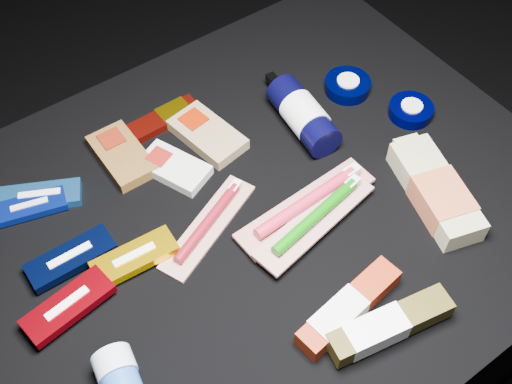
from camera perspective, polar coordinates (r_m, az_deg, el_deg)
ground at (r=1.35m, az=-0.27°, el=-11.32°), size 3.00×3.00×0.00m
cloth_table at (r=1.17m, az=-0.31°, el=-7.11°), size 0.98×0.78×0.40m
luna_bar_0 at (r=1.06m, az=-18.61°, el=-0.36°), size 0.13×0.10×0.02m
luna_bar_1 at (r=1.05m, az=-19.42°, el=-1.24°), size 0.12×0.07×0.01m
luna_bar_2 at (r=0.98m, az=-16.12°, el=-5.66°), size 0.13×0.05×0.02m
luna_bar_3 at (r=0.95m, az=-10.72°, el=-5.72°), size 0.13×0.06×0.02m
luna_bar_4 at (r=0.93m, az=-16.35°, el=-9.68°), size 0.13×0.07×0.02m
clif_bar_0 at (r=1.08m, az=-11.95°, el=3.37°), size 0.07×0.13×0.02m
clif_bar_1 at (r=1.05m, az=-7.50°, el=2.25°), size 0.10×0.13×0.02m
clif_bar_2 at (r=1.09m, az=-4.53°, el=5.28°), size 0.09×0.14×0.02m
power_bar at (r=1.13m, az=-7.89°, el=6.62°), size 0.13×0.04×0.02m
lotion_bottle at (r=1.09m, az=4.22°, el=6.83°), size 0.08×0.20×0.06m
cream_tin_upper at (r=1.18m, az=8.14°, el=9.36°), size 0.08×0.08×0.03m
cream_tin_lower at (r=1.16m, az=13.59°, el=7.08°), size 0.08×0.08×0.02m
bodywash_bottle at (r=1.04m, az=15.73°, el=-0.02°), size 0.12×0.21×0.04m
toothbrush_pack_0 at (r=0.98m, az=-4.21°, el=-2.78°), size 0.20×0.12×0.02m
toothbrush_pack_1 at (r=0.99m, az=4.63°, el=-1.05°), size 0.25×0.07×0.03m
toothbrush_pack_2 at (r=0.97m, az=5.41°, el=-2.27°), size 0.23×0.09×0.02m
toothpaste_carton_red at (r=0.90m, az=7.92°, el=-10.42°), size 0.18×0.06×0.03m
toothpaste_carton_green at (r=0.89m, az=11.36°, el=-11.71°), size 0.18×0.07×0.03m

